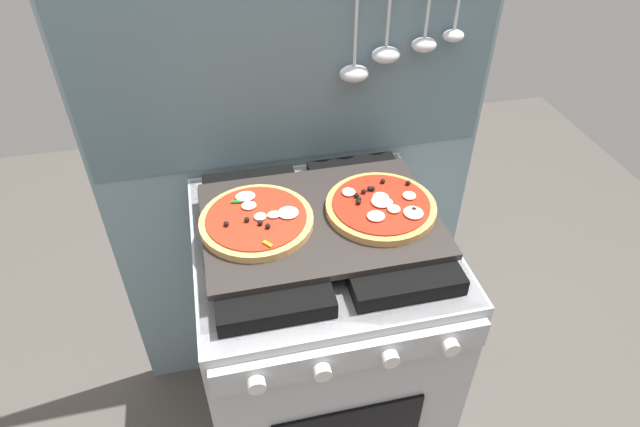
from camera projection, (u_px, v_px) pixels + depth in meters
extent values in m
plane|color=#4C4742|center=(320.00, 425.00, 1.83)|extent=(4.00, 4.00, 0.00)
cube|color=#7A939E|center=(295.00, 183.00, 1.59)|extent=(1.10, 0.03, 1.55)
cube|color=slate|center=(292.00, 65.00, 1.34)|extent=(1.08, 0.00, 0.56)
cylinder|color=silver|center=(356.00, 18.00, 1.27)|extent=(0.01, 0.01, 0.23)
ellipsoid|color=silver|center=(354.00, 73.00, 1.36)|extent=(0.08, 0.06, 0.04)
cylinder|color=silver|center=(389.00, 7.00, 1.27)|extent=(0.01, 0.01, 0.19)
ellipsoid|color=silver|center=(386.00, 55.00, 1.35)|extent=(0.07, 0.06, 0.04)
cylinder|color=silver|center=(429.00, 1.00, 1.29)|extent=(0.01, 0.01, 0.18)
ellipsoid|color=silver|center=(424.00, 45.00, 1.35)|extent=(0.07, 0.06, 0.04)
ellipsoid|color=silver|center=(453.00, 36.00, 1.36)|extent=(0.06, 0.05, 0.03)
cube|color=#B7BABF|center=(320.00, 347.00, 1.55)|extent=(0.60, 0.60, 0.86)
cube|color=black|center=(320.00, 237.00, 1.29)|extent=(0.59, 0.59, 0.01)
cube|color=black|center=(261.00, 237.00, 1.25)|extent=(0.24, 0.51, 0.04)
cube|color=black|center=(377.00, 220.00, 1.29)|extent=(0.24, 0.51, 0.04)
cube|color=#B7BABF|center=(354.00, 357.00, 1.09)|extent=(0.58, 0.02, 0.07)
cylinder|color=silver|center=(257.00, 385.00, 1.04)|extent=(0.04, 0.02, 0.04)
cylinder|color=silver|center=(322.00, 372.00, 1.06)|extent=(0.04, 0.02, 0.04)
cylinder|color=silver|center=(390.00, 359.00, 1.08)|extent=(0.04, 0.02, 0.04)
cylinder|color=silver|center=(451.00, 347.00, 1.10)|extent=(0.04, 0.02, 0.04)
cube|color=#2D2826|center=(320.00, 219.00, 1.25)|extent=(0.54, 0.38, 0.02)
cylinder|color=tan|center=(257.00, 221.00, 1.22)|extent=(0.26, 0.26, 0.02)
cylinder|color=#B72D19|center=(256.00, 217.00, 1.21)|extent=(0.23, 0.23, 0.00)
ellipsoid|color=#F4EACC|center=(274.00, 216.00, 1.21)|extent=(0.03, 0.03, 0.01)
ellipsoid|color=#F4EACC|center=(249.00, 206.00, 1.24)|extent=(0.04, 0.03, 0.01)
ellipsoid|color=#F4EACC|center=(260.00, 217.00, 1.21)|extent=(0.03, 0.03, 0.01)
ellipsoid|color=#F4EACC|center=(288.00, 213.00, 1.22)|extent=(0.05, 0.05, 0.01)
ellipsoid|color=#F4EACC|center=(245.00, 196.00, 1.26)|extent=(0.05, 0.04, 0.01)
sphere|color=black|center=(260.00, 223.00, 1.19)|extent=(0.01, 0.01, 0.01)
sphere|color=black|center=(247.00, 220.00, 1.20)|extent=(0.01, 0.01, 0.01)
sphere|color=black|center=(226.00, 224.00, 1.18)|extent=(0.01, 0.01, 0.01)
sphere|color=black|center=(268.00, 226.00, 1.18)|extent=(0.01, 0.01, 0.01)
cube|color=#19721E|center=(236.00, 202.00, 1.25)|extent=(0.02, 0.01, 0.00)
cube|color=gold|center=(268.00, 244.00, 1.14)|extent=(0.02, 0.02, 0.00)
cylinder|color=tan|center=(381.00, 207.00, 1.26)|extent=(0.26, 0.26, 0.02)
cylinder|color=#AD2614|center=(381.00, 203.00, 1.25)|extent=(0.23, 0.23, 0.00)
ellipsoid|color=beige|center=(349.00, 192.00, 1.28)|extent=(0.03, 0.03, 0.01)
ellipsoid|color=beige|center=(381.00, 201.00, 1.25)|extent=(0.05, 0.05, 0.01)
ellipsoid|color=beige|center=(394.00, 209.00, 1.23)|extent=(0.03, 0.03, 0.01)
ellipsoid|color=beige|center=(376.00, 216.00, 1.21)|extent=(0.04, 0.04, 0.01)
ellipsoid|color=beige|center=(413.00, 213.00, 1.22)|extent=(0.05, 0.05, 0.01)
ellipsoid|color=beige|center=(380.00, 201.00, 1.25)|extent=(0.04, 0.03, 0.01)
ellipsoid|color=beige|center=(385.00, 202.00, 1.25)|extent=(0.04, 0.03, 0.01)
ellipsoid|color=beige|center=(409.00, 195.00, 1.27)|extent=(0.03, 0.03, 0.01)
ellipsoid|color=beige|center=(381.00, 197.00, 1.26)|extent=(0.04, 0.04, 0.01)
sphere|color=black|center=(357.00, 195.00, 1.26)|extent=(0.01, 0.01, 0.01)
sphere|color=black|center=(358.00, 201.00, 1.25)|extent=(0.01, 0.01, 0.01)
sphere|color=black|center=(373.00, 189.00, 1.29)|extent=(0.01, 0.01, 0.01)
sphere|color=black|center=(383.00, 181.00, 1.31)|extent=(0.01, 0.01, 0.01)
sphere|color=black|center=(408.00, 183.00, 1.30)|extent=(0.01, 0.01, 0.01)
sphere|color=black|center=(359.00, 199.00, 1.25)|extent=(0.01, 0.01, 0.01)
sphere|color=black|center=(370.00, 189.00, 1.29)|extent=(0.01, 0.01, 0.01)
sphere|color=black|center=(364.00, 191.00, 1.28)|extent=(0.01, 0.01, 0.01)
sphere|color=black|center=(414.00, 210.00, 1.22)|extent=(0.01, 0.01, 0.01)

